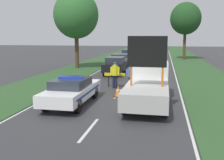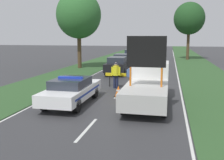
% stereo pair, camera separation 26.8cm
% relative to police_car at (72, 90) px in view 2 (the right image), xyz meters
% --- Properties ---
extents(ground_plane, '(160.00, 160.00, 0.00)m').
position_rel_police_car_xyz_m(ground_plane, '(1.92, 0.70, -0.72)').
color(ground_plane, '#333335').
extents(lane_markings, '(7.58, 71.34, 0.01)m').
position_rel_police_car_xyz_m(lane_markings, '(1.92, 17.66, -0.72)').
color(lane_markings, silver).
rests_on(lane_markings, ground).
extents(grass_verge_left, '(4.52, 120.00, 0.03)m').
position_rel_police_car_xyz_m(grass_verge_left, '(-4.18, 20.70, -0.71)').
color(grass_verge_left, '#2D5128').
rests_on(grass_verge_left, ground).
extents(grass_verge_right, '(4.52, 120.00, 0.03)m').
position_rel_police_car_xyz_m(grass_verge_right, '(8.02, 20.70, -0.71)').
color(grass_verge_right, '#2D5128').
rests_on(grass_verge_right, ground).
extents(police_car, '(1.83, 4.96, 1.45)m').
position_rel_police_car_xyz_m(police_car, '(0.00, 0.00, 0.00)').
color(police_car, white).
rests_on(police_car, ground).
extents(work_truck, '(2.03, 6.12, 3.49)m').
position_rel_police_car_xyz_m(work_truck, '(3.84, 1.12, 0.30)').
color(work_truck, white).
rests_on(work_truck, ground).
extents(road_barrier, '(2.92, 0.08, 0.96)m').
position_rel_police_car_xyz_m(road_barrier, '(2.03, 5.02, 0.07)').
color(road_barrier, black).
rests_on(road_barrier, ground).
extents(police_officer, '(0.63, 0.40, 1.75)m').
position_rel_police_car_xyz_m(police_officer, '(1.40, 4.53, 0.32)').
color(police_officer, '#191E38').
rests_on(police_officer, ground).
extents(pedestrian_civilian, '(0.57, 0.36, 1.59)m').
position_rel_police_car_xyz_m(pedestrian_civilian, '(2.43, 4.48, 0.21)').
color(pedestrian_civilian, brown).
rests_on(pedestrian_civilian, ground).
extents(traffic_cone_near_police, '(0.43, 0.43, 0.60)m').
position_rel_police_car_xyz_m(traffic_cone_near_police, '(4.10, 4.79, -0.42)').
color(traffic_cone_near_police, black).
rests_on(traffic_cone_near_police, ground).
extents(traffic_cone_centre_front, '(0.48, 0.48, 0.66)m').
position_rel_police_car_xyz_m(traffic_cone_centre_front, '(2.06, 2.05, -0.40)').
color(traffic_cone_centre_front, black).
rests_on(traffic_cone_centre_front, ground).
extents(queued_car_sedan_black, '(1.73, 4.32, 1.59)m').
position_rel_police_car_xyz_m(queued_car_sedan_black, '(0.23, 11.09, 0.10)').
color(queued_car_sedan_black, black).
rests_on(queued_car_sedan_black, ground).
extents(queued_car_suv_grey, '(1.92, 4.15, 1.50)m').
position_rel_police_car_xyz_m(queued_car_suv_grey, '(-0.24, 16.51, 0.08)').
color(queued_car_suv_grey, slate).
rests_on(queued_car_suv_grey, ground).
extents(queued_car_hatch_blue, '(1.95, 4.57, 1.65)m').
position_rel_police_car_xyz_m(queued_car_hatch_blue, '(-0.20, 23.67, 0.15)').
color(queued_car_hatch_blue, navy).
rests_on(queued_car_hatch_blue, ground).
extents(queued_car_sedan_silver, '(1.93, 3.94, 1.54)m').
position_rel_police_car_xyz_m(queued_car_sedan_silver, '(-0.07, 29.53, 0.10)').
color(queued_car_sedan_silver, '#B2B2B7').
rests_on(queued_car_sedan_silver, ground).
extents(roadside_tree_near_left, '(4.77, 4.77, 8.21)m').
position_rel_police_car_xyz_m(roadside_tree_near_left, '(-4.71, 14.67, 4.96)').
color(roadside_tree_near_left, '#4C3823').
rests_on(roadside_tree_near_left, ground).
extents(roadside_tree_near_right, '(4.46, 4.46, 8.36)m').
position_rel_police_car_xyz_m(roadside_tree_near_right, '(7.52, 28.05, 5.27)').
color(roadside_tree_near_right, '#4C3823').
rests_on(roadside_tree_near_right, ground).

